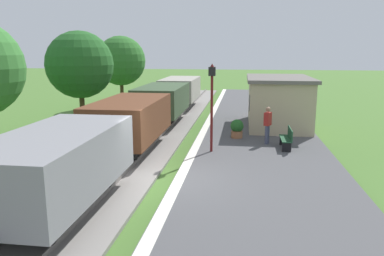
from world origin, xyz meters
The scene contains 15 objects.
ground_plane centered at (0.00, 0.00, 0.00)m, with size 160.00×160.00×0.00m, color #47702D.
platform_slab centered at (3.20, 0.00, 0.12)m, with size 6.00×60.00×0.25m, color #4C4C4F.
platform_edge_stripe centered at (0.40, 0.00, 0.25)m, with size 0.36×60.00×0.01m, color silver.
track_ballast centered at (-2.40, 0.00, 0.06)m, with size 3.80×60.00×0.12m, color gray.
rail_near centered at (-1.68, 0.00, 0.19)m, with size 0.07×60.00×0.14m, color slate.
rail_far centered at (-3.12, 0.00, 0.19)m, with size 0.07×60.00×0.14m, color slate.
freight_train centered at (-2.40, 7.04, 1.40)m, with size 2.50×26.00×2.12m.
station_hut centered at (4.40, 9.75, 1.65)m, with size 3.50×5.80×2.78m.
bench_near_hut centered at (4.40, 4.60, 0.72)m, with size 0.42×1.50×0.91m.
bench_down_platform centered at (4.40, 13.82, 0.72)m, with size 0.42×1.50×0.91m.
person_waiting centered at (3.58, 5.36, 1.18)m, with size 0.39×0.45×1.71m.
potted_planter centered at (2.18, 6.39, 0.72)m, with size 0.64×0.64×0.92m.
lamp_post_near centered at (1.16, 3.65, 2.80)m, with size 0.28×0.28×3.70m.
tree_trackside_far centered at (-6.59, 8.26, 3.69)m, with size 3.72×3.72×5.55m.
tree_field_left centered at (-7.12, 16.97, 3.68)m, with size 3.84×3.84×5.60m.
Camera 1 is at (2.44, -11.80, 4.46)m, focal length 35.17 mm.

